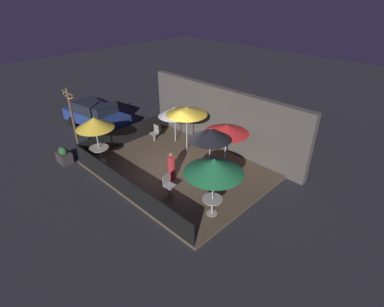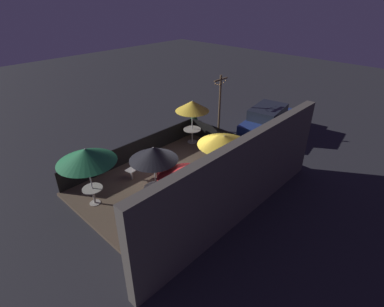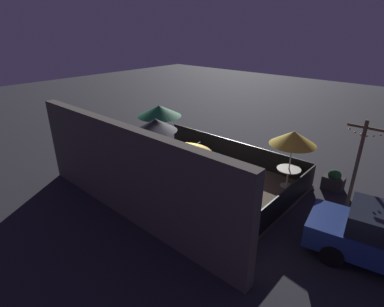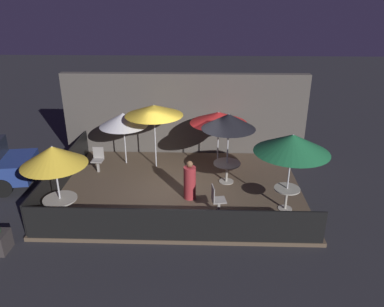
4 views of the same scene
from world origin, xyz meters
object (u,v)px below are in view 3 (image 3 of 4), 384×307
(dining_table_0, at_px, (158,160))
(light_post, at_px, (357,162))
(patio_chair_0, at_px, (238,209))
(planter_box, at_px, (333,181))
(patio_umbrella_3, at_px, (204,174))
(dining_table_1, at_px, (161,141))
(patio_umbrella_4, at_px, (132,143))
(dining_table_2, at_px, (288,172))
(patio_chair_1, at_px, (196,151))
(patio_umbrella_2, at_px, (293,138))
(patio_umbrella_5, at_px, (182,148))
(patio_umbrella_0, at_px, (156,125))
(patio_umbrella_1, at_px, (159,111))
(patron_0, at_px, (196,160))

(dining_table_0, xyz_separation_m, light_post, (-7.13, -2.67, 1.21))
(dining_table_0, xyz_separation_m, patio_chair_0, (-4.67, 0.71, -0.08))
(planter_box, bearing_deg, light_post, 126.94)
(patio_umbrella_3, xyz_separation_m, dining_table_1, (5.50, -3.20, -1.20))
(patio_chair_0, bearing_deg, patio_umbrella_4, 102.25)
(dining_table_2, bearing_deg, patio_chair_1, 7.32)
(patio_umbrella_2, bearing_deg, patio_chair_0, 87.37)
(patio_chair_1, bearing_deg, patio_umbrella_2, 178.07)
(patio_umbrella_4, relative_size, light_post, 0.63)
(patio_umbrella_2, distance_m, patio_chair_0, 3.73)
(patio_umbrella_5, distance_m, planter_box, 6.52)
(patio_umbrella_0, distance_m, patio_umbrella_2, 5.51)
(patio_umbrella_0, bearing_deg, patio_umbrella_3, 159.05)
(patio_umbrella_2, height_order, patio_umbrella_4, patio_umbrella_2)
(dining_table_1, bearing_deg, light_post, -174.05)
(patio_umbrella_3, distance_m, patio_umbrella_5, 1.31)
(patio_umbrella_5, bearing_deg, dining_table_0, -24.28)
(patio_umbrella_1, relative_size, dining_table_2, 2.57)
(patio_umbrella_4, xyz_separation_m, patio_chair_1, (-0.14, -3.55, -1.38))
(patio_umbrella_3, relative_size, light_post, 0.60)
(patio_umbrella_5, height_order, dining_table_1, patio_umbrella_5)
(patio_chair_1, xyz_separation_m, planter_box, (-5.83, -1.77, -0.25))
(patio_umbrella_0, xyz_separation_m, patron_0, (-1.24, -1.16, -1.64))
(patio_umbrella_4, height_order, dining_table_2, patio_umbrella_4)
(patio_chair_1, relative_size, planter_box, 1.07)
(patio_umbrella_1, relative_size, planter_box, 2.81)
(patio_chair_1, bearing_deg, patio_umbrella_4, 78.54)
(patio_umbrella_4, relative_size, dining_table_2, 2.26)
(patio_umbrella_4, distance_m, light_post, 8.01)
(patio_umbrella_0, bearing_deg, dining_table_2, -151.15)
(patio_umbrella_0, xyz_separation_m, dining_table_1, (1.70, -1.75, -1.66))
(patio_umbrella_5, relative_size, dining_table_1, 3.12)
(dining_table_2, relative_size, patron_0, 0.73)
(patio_umbrella_5, height_order, patron_0, patio_umbrella_5)
(dining_table_2, height_order, patron_0, patron_0)
(dining_table_1, relative_size, patio_chair_1, 0.84)
(patio_umbrella_3, relative_size, dining_table_2, 2.14)
(patio_umbrella_0, distance_m, patio_umbrella_3, 4.10)
(patio_umbrella_2, distance_m, patio_chair_1, 4.73)
(patio_umbrella_0, xyz_separation_m, patio_chair_1, (-0.41, -2.09, -1.71))
(patio_umbrella_0, distance_m, dining_table_1, 2.95)
(patio_umbrella_0, height_order, patio_umbrella_3, patio_umbrella_0)
(dining_table_0, bearing_deg, patio_umbrella_4, 100.45)
(patio_umbrella_4, distance_m, patio_chair_0, 4.68)
(dining_table_0, bearing_deg, light_post, -159.49)
(light_post, bearing_deg, patio_umbrella_0, 20.51)
(dining_table_1, bearing_deg, dining_table_2, -172.06)
(patio_umbrella_5, xyz_separation_m, dining_table_1, (4.30, -2.92, -1.66))
(patio_umbrella_4, height_order, dining_table_1, patio_umbrella_4)
(patio_umbrella_4, xyz_separation_m, dining_table_2, (-4.56, -4.12, -1.26))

